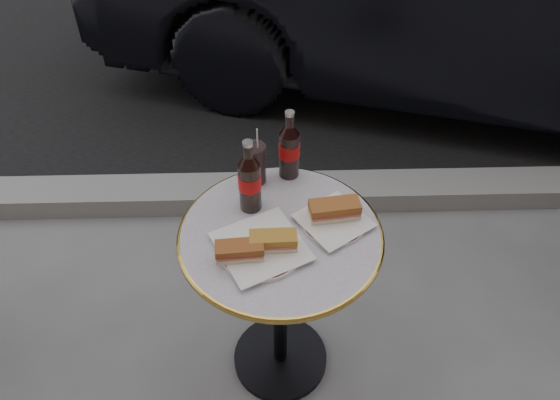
{
  "coord_description": "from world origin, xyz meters",
  "views": [
    {
      "loc": [
        -0.03,
        -1.11,
        1.93
      ],
      "look_at": [
        0.0,
        0.05,
        0.82
      ],
      "focal_mm": 35.0,
      "sensor_mm": 36.0,
      "label": 1
    }
  ],
  "objects_px": {
    "bistro_table": "(280,304)",
    "cola_bottle_left": "(249,176)",
    "cola_bottle_right": "(289,144)",
    "cola_glass": "(255,164)",
    "plate_right": "(333,222)",
    "plate_left": "(261,248)"
  },
  "relations": [
    {
      "from": "plate_left",
      "to": "cola_bottle_right",
      "type": "height_order",
      "value": "cola_bottle_right"
    },
    {
      "from": "plate_right",
      "to": "cola_bottle_right",
      "type": "relative_size",
      "value": 0.79
    },
    {
      "from": "plate_right",
      "to": "cola_bottle_right",
      "type": "height_order",
      "value": "cola_bottle_right"
    },
    {
      "from": "bistro_table",
      "to": "cola_bottle_left",
      "type": "xyz_separation_m",
      "value": [
        -0.09,
        0.11,
        0.49
      ]
    },
    {
      "from": "cola_bottle_right",
      "to": "cola_glass",
      "type": "bearing_deg",
      "value": -164.73
    },
    {
      "from": "plate_left",
      "to": "cola_bottle_right",
      "type": "relative_size",
      "value": 0.99
    },
    {
      "from": "bistro_table",
      "to": "plate_right",
      "type": "height_order",
      "value": "plate_right"
    },
    {
      "from": "plate_left",
      "to": "cola_glass",
      "type": "relative_size",
      "value": 1.72
    },
    {
      "from": "plate_right",
      "to": "cola_bottle_left",
      "type": "height_order",
      "value": "cola_bottle_left"
    },
    {
      "from": "cola_glass",
      "to": "plate_left",
      "type": "bearing_deg",
      "value": -86.91
    },
    {
      "from": "cola_bottle_left",
      "to": "cola_bottle_right",
      "type": "relative_size",
      "value": 1.02
    },
    {
      "from": "plate_right",
      "to": "cola_bottle_right",
      "type": "xyz_separation_m",
      "value": [
        -0.13,
        0.23,
        0.12
      ]
    },
    {
      "from": "cola_bottle_right",
      "to": "plate_right",
      "type": "bearing_deg",
      "value": -61.49
    },
    {
      "from": "plate_right",
      "to": "cola_glass",
      "type": "relative_size",
      "value": 1.37
    },
    {
      "from": "cola_bottle_left",
      "to": "bistro_table",
      "type": "bearing_deg",
      "value": -52.02
    },
    {
      "from": "bistro_table",
      "to": "cola_glass",
      "type": "distance_m",
      "value": 0.5
    },
    {
      "from": "bistro_table",
      "to": "cola_bottle_left",
      "type": "bearing_deg",
      "value": 127.98
    },
    {
      "from": "cola_bottle_left",
      "to": "cola_glass",
      "type": "distance_m",
      "value": 0.14
    },
    {
      "from": "cola_bottle_right",
      "to": "cola_glass",
      "type": "distance_m",
      "value": 0.13
    },
    {
      "from": "cola_bottle_right",
      "to": "bistro_table",
      "type": "bearing_deg",
      "value": -97.67
    },
    {
      "from": "plate_right",
      "to": "plate_left",
      "type": "bearing_deg",
      "value": -155.78
    },
    {
      "from": "cola_glass",
      "to": "cola_bottle_left",
      "type": "bearing_deg",
      "value": -97.09
    }
  ]
}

